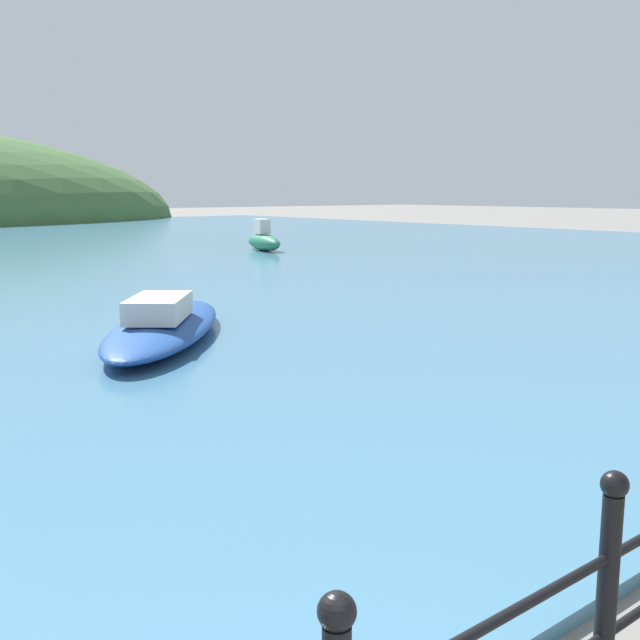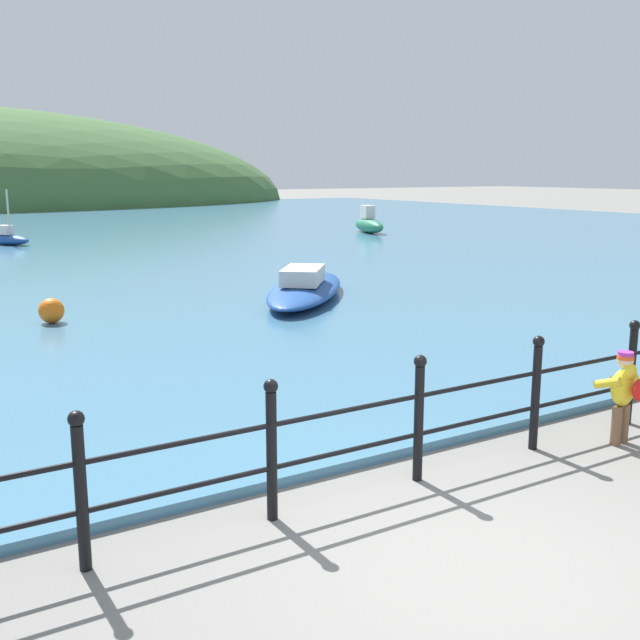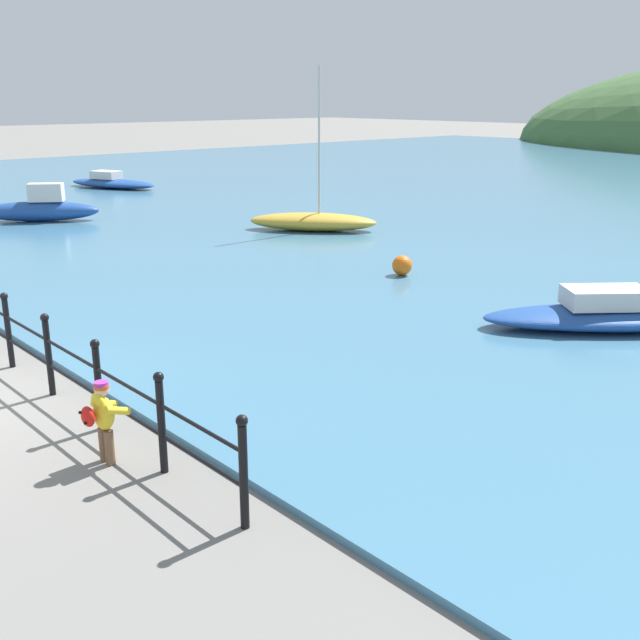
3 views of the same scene
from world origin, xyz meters
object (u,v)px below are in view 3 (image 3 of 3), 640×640
(boat_far_right, at_px, (40,209))
(mooring_buoy, at_px, (402,265))
(boat_white_sailboat, at_px, (112,182))
(boat_blue_hull, at_px, (622,314))
(child_in_coat, at_px, (102,415))
(boat_far_left, at_px, (313,221))

(boat_far_right, bearing_deg, mooring_buoy, 13.14)
(boat_white_sailboat, xyz_separation_m, mooring_buoy, (20.27, -3.05, -0.01))
(boat_blue_hull, height_order, mooring_buoy, boat_blue_hull)
(child_in_coat, xyz_separation_m, boat_far_left, (-9.70, 11.75, -0.22))
(boat_blue_hull, distance_m, mooring_buoy, 5.36)
(boat_far_right, bearing_deg, child_in_coat, -20.00)
(boat_far_left, bearing_deg, boat_far_right, -143.06)
(boat_blue_hull, xyz_separation_m, boat_far_left, (-11.25, 2.51, 0.05))
(boat_white_sailboat, distance_m, mooring_buoy, 20.50)
(boat_blue_hull, xyz_separation_m, mooring_buoy, (-5.36, 0.07, -0.00))
(boat_blue_hull, height_order, boat_far_left, boat_far_left)
(boat_far_right, bearing_deg, boat_far_left, 36.94)
(boat_white_sailboat, bearing_deg, boat_far_left, -2.41)
(boat_far_right, bearing_deg, boat_blue_hull, 9.23)
(boat_blue_hull, distance_m, boat_far_left, 11.53)
(child_in_coat, bearing_deg, mooring_buoy, 112.25)
(child_in_coat, xyz_separation_m, mooring_buoy, (-3.81, 9.31, -0.28))
(boat_far_left, bearing_deg, child_in_coat, -50.46)
(child_in_coat, distance_m, boat_blue_hull, 9.37)
(child_in_coat, distance_m, boat_white_sailboat, 27.06)
(child_in_coat, bearing_deg, boat_white_sailboat, 152.83)
(boat_blue_hull, xyz_separation_m, boat_white_sailboat, (-25.63, 3.12, 0.01))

